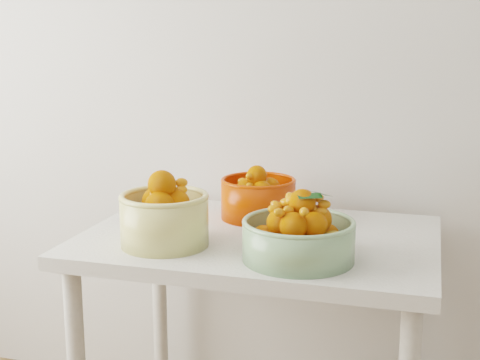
{
  "coord_description": "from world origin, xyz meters",
  "views": [
    {
      "loc": [
        0.29,
        -0.18,
        1.3
      ],
      "look_at": [
        -0.21,
        1.54,
        0.92
      ],
      "focal_mm": 50.0,
      "sensor_mm": 36.0,
      "label": 1
    }
  ],
  "objects_px": {
    "bowl_orange": "(258,197)",
    "table": "(259,266)",
    "bowl_cream": "(164,217)",
    "bowl_green": "(299,236)"
  },
  "relations": [
    {
      "from": "bowl_orange",
      "to": "table",
      "type": "bearing_deg",
      "value": -74.46
    },
    {
      "from": "bowl_orange",
      "to": "bowl_green",
      "type": "bearing_deg",
      "value": -61.02
    },
    {
      "from": "table",
      "to": "bowl_orange",
      "type": "relative_size",
      "value": 4.13
    },
    {
      "from": "bowl_cream",
      "to": "bowl_orange",
      "type": "bearing_deg",
      "value": 62.96
    },
    {
      "from": "bowl_cream",
      "to": "bowl_green",
      "type": "distance_m",
      "value": 0.37
    },
    {
      "from": "bowl_cream",
      "to": "bowl_green",
      "type": "relative_size",
      "value": 0.96
    },
    {
      "from": "table",
      "to": "bowl_green",
      "type": "height_order",
      "value": "bowl_green"
    },
    {
      "from": "bowl_green",
      "to": "bowl_orange",
      "type": "height_order",
      "value": "bowl_green"
    },
    {
      "from": "bowl_orange",
      "to": "bowl_cream",
      "type": "bearing_deg",
      "value": -117.04
    },
    {
      "from": "bowl_green",
      "to": "bowl_orange",
      "type": "distance_m",
      "value": 0.41
    }
  ]
}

